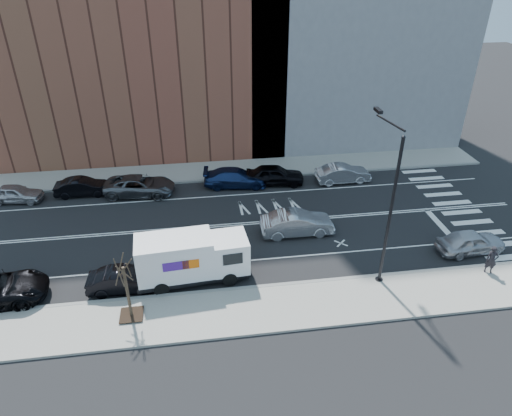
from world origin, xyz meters
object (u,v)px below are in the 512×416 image
object	(u,v)px
driving_sedan	(297,223)
near_parked_front	(471,242)
pedestrian	(492,260)
far_parked_a	(16,194)
far_parked_b	(83,187)
fedex_van	(192,258)

from	to	relation	value
driving_sedan	near_parked_front	xyz separation A→B (m)	(10.45, -3.63, -0.07)
near_parked_front	pedestrian	xyz separation A→B (m)	(-0.11, -2.31, 0.30)
far_parked_a	far_parked_b	world-z (taller)	far_parked_b
fedex_van	near_parked_front	xyz separation A→B (m)	(17.53, 0.26, -0.81)
far_parked_a	pedestrian	bearing A→B (deg)	-106.49
far_parked_b	driving_sedan	size ratio (longest dim) A/B	0.85
fedex_van	pedestrian	bearing A→B (deg)	-10.98
far_parked_a	near_parked_front	world-z (taller)	near_parked_front
driving_sedan	pedestrian	xyz separation A→B (m)	(10.33, -5.94, 0.23)
near_parked_front	pedestrian	world-z (taller)	pedestrian
far_parked_b	far_parked_a	bearing A→B (deg)	93.98
pedestrian	far_parked_b	bearing A→B (deg)	173.92
driving_sedan	near_parked_front	world-z (taller)	driving_sedan
far_parked_b	driving_sedan	distance (m)	17.17
near_parked_front	driving_sedan	bearing A→B (deg)	66.58
fedex_van	far_parked_a	xyz separation A→B (m)	(-13.08, 11.29, -0.87)
fedex_van	far_parked_a	bearing A→B (deg)	134.94
pedestrian	driving_sedan	bearing A→B (deg)	172.12
near_parked_front	far_parked_a	bearing A→B (deg)	65.94
fedex_van	pedestrian	distance (m)	17.55
fedex_van	far_parked_b	distance (m)	14.29
pedestrian	far_parked_a	bearing A→B (deg)	178.42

